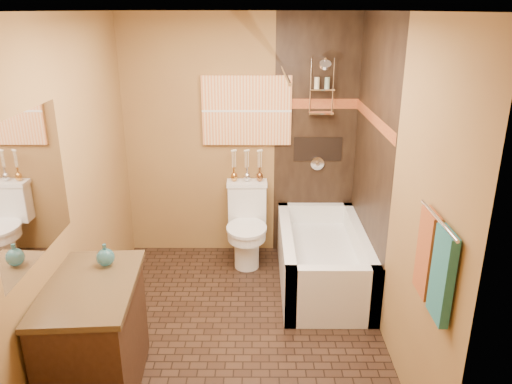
{
  "coord_description": "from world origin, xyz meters",
  "views": [
    {
      "loc": [
        0.18,
        -3.52,
        2.51
      ],
      "look_at": [
        0.16,
        0.4,
        1.07
      ],
      "focal_mm": 35.0,
      "sensor_mm": 36.0,
      "label": 1
    }
  ],
  "objects_px": {
    "bathtub": "(322,263)",
    "toilet": "(247,225)",
    "vanity": "(95,338)",
    "sunset_painting": "(247,111)"
  },
  "relations": [
    {
      "from": "toilet",
      "to": "vanity",
      "type": "xyz_separation_m",
      "value": [
        -0.99,
        -1.9,
        0.0
      ]
    },
    {
      "from": "bathtub",
      "to": "vanity",
      "type": "distance_m",
      "value": 2.26
    },
    {
      "from": "sunset_painting",
      "to": "toilet",
      "type": "height_order",
      "value": "sunset_painting"
    },
    {
      "from": "toilet",
      "to": "vanity",
      "type": "height_order",
      "value": "vanity"
    },
    {
      "from": "bathtub",
      "to": "sunset_painting",
      "type": "bearing_deg",
      "value": 135.36
    },
    {
      "from": "bathtub",
      "to": "vanity",
      "type": "xyz_separation_m",
      "value": [
        -1.72,
        -1.44,
        0.2
      ]
    },
    {
      "from": "sunset_painting",
      "to": "toilet",
      "type": "relative_size",
      "value": 1.09
    },
    {
      "from": "sunset_painting",
      "to": "bathtub",
      "type": "distance_m",
      "value": 1.68
    },
    {
      "from": "bathtub",
      "to": "toilet",
      "type": "distance_m",
      "value": 0.89
    },
    {
      "from": "bathtub",
      "to": "vanity",
      "type": "bearing_deg",
      "value": -140.08
    }
  ]
}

